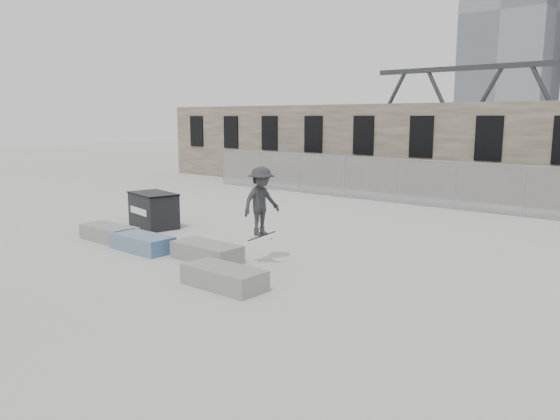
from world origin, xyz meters
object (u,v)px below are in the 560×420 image
object	(u,v)px
skateboarder	(261,202)
planter_offset	(224,276)
planter_center_right	(207,251)
planter_center_left	(142,242)
dumpster	(154,210)
planter_far_left	(109,232)

from	to	relation	value
skateboarder	planter_offset	bearing A→B (deg)	-155.61
planter_center_right	planter_offset	world-z (taller)	same
planter_center_left	dumpster	size ratio (longest dim) A/B	0.97
planter_center_right	planter_offset	xyz separation A→B (m)	(2.05, -1.36, 0.00)
planter_offset	planter_center_right	bearing A→B (deg)	146.45
planter_far_left	planter_offset	distance (m)	6.31
planter_center_right	planter_center_left	bearing A→B (deg)	-168.79
planter_center_left	skateboarder	bearing A→B (deg)	17.11
planter_offset	skateboarder	size ratio (longest dim) A/B	1.01
skateboarder	dumpster	bearing A→B (deg)	85.10
planter_center_left	planter_center_right	size ratio (longest dim) A/B	1.00
planter_center_right	skateboarder	bearing A→B (deg)	25.91
planter_center_left	skateboarder	size ratio (longest dim) A/B	1.01
planter_center_left	planter_offset	distance (m)	4.40
planter_offset	skateboarder	distance (m)	2.57
planter_offset	planter_far_left	bearing A→B (deg)	170.30
dumpster	skateboarder	size ratio (longest dim) A/B	1.04
planter_center_left	planter_offset	xyz separation A→B (m)	(4.30, -0.91, 0.00)
planter_center_left	planter_offset	size ratio (longest dim) A/B	1.00
planter_center_left	planter_center_right	world-z (taller)	same
planter_center_right	skateboarder	xyz separation A→B (m)	(1.39, 0.67, 1.42)
dumpster	planter_center_left	bearing A→B (deg)	-31.09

